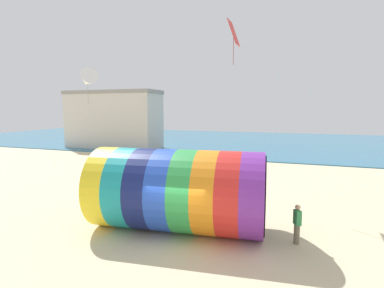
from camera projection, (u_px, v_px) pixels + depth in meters
ground_plane at (180, 241)px, 12.79m from camera, size 120.00×120.00×0.00m
sea at (268, 142)px, 51.01m from camera, size 120.00×40.00×0.10m
giant_inflatable_tube at (178, 190)px, 13.84m from camera, size 8.20×4.58×3.79m
kite_handler at (297, 224)px, 12.49m from camera, size 0.35×0.42×1.69m
kite_white_delta at (88, 80)px, 18.75m from camera, size 1.87×1.78×2.28m
kite_red_diamond at (234, 33)px, 19.48m from camera, size 0.67×1.22×2.87m
bystander_near_water at (106, 176)px, 21.58m from camera, size 0.42×0.40×1.62m
bystander_mid_beach at (115, 177)px, 21.14m from camera, size 0.34×0.42×1.66m
promenade_building at (114, 120)px, 42.63m from camera, size 13.68×4.96×8.18m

